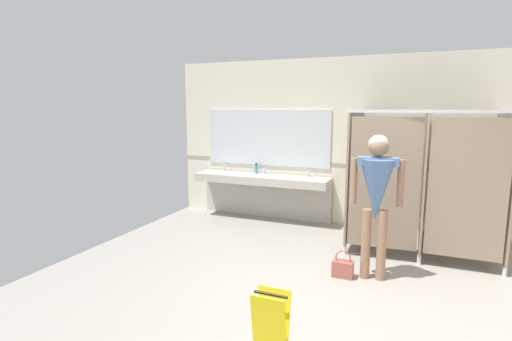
% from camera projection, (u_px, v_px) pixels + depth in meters
% --- Properties ---
extents(ground_plane, '(7.10, 6.65, 0.10)m').
position_uv_depth(ground_plane, '(326.00, 313.00, 3.98)').
color(ground_plane, gray).
extents(wall_back, '(7.10, 0.12, 2.88)m').
position_uv_depth(wall_back, '(369.00, 143.00, 6.56)').
color(wall_back, beige).
rests_on(wall_back, ground_plane).
extents(wall_back_tile_band, '(7.10, 0.01, 0.06)m').
position_uv_depth(wall_back_tile_band, '(367.00, 166.00, 6.56)').
color(wall_back_tile_band, '#9E937F').
rests_on(wall_back_tile_band, wall_back).
extents(vanity_counter, '(2.48, 0.54, 0.94)m').
position_uv_depth(vanity_counter, '(263.00, 186.00, 7.13)').
color(vanity_counter, '#B2ADA3').
rests_on(vanity_counter, ground_plane).
extents(mirror_panel, '(2.38, 0.02, 1.02)m').
position_uv_depth(mirror_panel, '(267.00, 138.00, 7.17)').
color(mirror_panel, silver).
rests_on(mirror_panel, wall_back).
extents(bathroom_stalls, '(1.99, 1.47, 2.00)m').
position_uv_depth(bathroom_stalls, '(424.00, 179.00, 5.37)').
color(bathroom_stalls, '#84705B').
rests_on(bathroom_stalls, ground_plane).
extents(person_standing, '(0.60, 0.45, 1.73)m').
position_uv_depth(person_standing, '(376.00, 189.00, 4.51)').
color(person_standing, '#8C664C').
rests_on(person_standing, ground_plane).
extents(handbag, '(0.25, 0.14, 0.33)m').
position_uv_depth(handbag, '(343.00, 268.00, 4.71)').
color(handbag, '#934C42').
rests_on(handbag, ground_plane).
extents(soap_dispenser, '(0.07, 0.07, 0.19)m').
position_uv_depth(soap_dispenser, '(256.00, 169.00, 7.22)').
color(soap_dispenser, teal).
rests_on(soap_dispenser, vanity_counter).
extents(wet_floor_sign, '(0.28, 0.19, 0.59)m').
position_uv_depth(wet_floor_sign, '(271.00, 326.00, 3.11)').
color(wet_floor_sign, yellow).
rests_on(wet_floor_sign, ground_plane).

